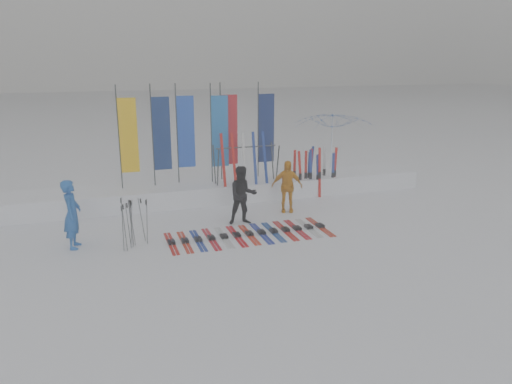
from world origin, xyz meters
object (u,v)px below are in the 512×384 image
object	(u,v)px
tent_canopy	(333,148)
ski_rack	(246,159)
person_black	(243,195)
person_blue	(72,214)
ski_row	(249,234)
person_yellow	(287,186)

from	to	relation	value
tent_canopy	ski_rack	world-z (taller)	tent_canopy
person_black	tent_canopy	bearing A→B (deg)	41.88
person_blue	ski_rack	world-z (taller)	ski_rack
tent_canopy	ski_row	world-z (taller)	tent_canopy
person_blue	person_black	xyz separation A→B (m)	(4.51, 0.45, -0.03)
person_black	ski_row	bearing A→B (deg)	-91.86
person_yellow	ski_rack	world-z (taller)	ski_rack
person_blue	person_yellow	size ratio (longest dim) A/B	1.09
person_blue	person_yellow	xyz separation A→B (m)	(6.11, 1.14, -0.07)
person_blue	person_yellow	distance (m)	6.22
ski_row	person_blue	bearing A→B (deg)	173.37
person_black	person_yellow	distance (m)	1.74
person_black	tent_canopy	size ratio (longest dim) A/B	0.56
person_blue	tent_canopy	xyz separation A→B (m)	(9.02, 3.88, 0.48)
tent_canopy	person_yellow	bearing A→B (deg)	-136.65
ski_rack	ski_row	bearing A→B (deg)	-105.61
person_black	ski_rack	xyz separation A→B (m)	(0.79, 2.25, 0.55)
tent_canopy	ski_row	bearing A→B (deg)	-136.44
person_yellow	ski_rack	size ratio (longest dim) A/B	0.78
person_blue	ski_rack	xyz separation A→B (m)	(5.30, 2.70, 0.52)
ski_rack	person_yellow	bearing A→B (deg)	-62.50
person_black	ski_rack	size ratio (longest dim) A/B	0.82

